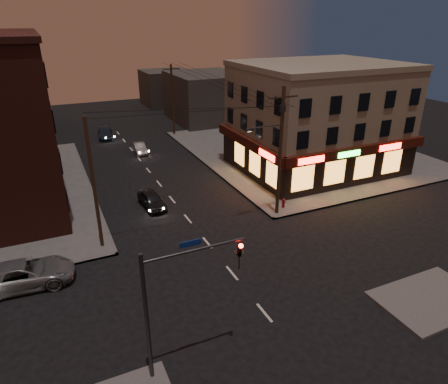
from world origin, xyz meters
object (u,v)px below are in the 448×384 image
suv_cross (24,274)px  fire_hydrant (283,203)px  sedan_mid (140,148)px  sedan_near (152,200)px  sedan_far (105,133)px

suv_cross → fire_hydrant: suv_cross is taller
suv_cross → sedan_mid: suv_cross is taller
sedan_near → sedan_far: size_ratio=0.84×
sedan_mid → fire_hydrant: bearing=-67.0°
sedan_far → fire_hydrant: (9.74, -27.86, -0.10)m
sedan_near → sedan_mid: sedan_near is taller
sedan_mid → sedan_far: bearing=110.4°
sedan_mid → fire_hydrant: size_ratio=4.62×
suv_cross → fire_hydrant: bearing=-79.0°
suv_cross → fire_hydrant: size_ratio=7.31×
suv_cross → sedan_mid: 25.25m
sedan_far → sedan_near: bearing=-83.8°
sedan_near → fire_hydrant: 10.92m
sedan_mid → sedan_far: size_ratio=0.77×
sedan_near → fire_hydrant: sedan_near is taller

